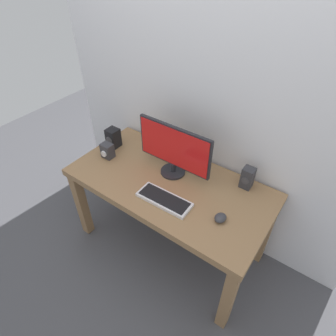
% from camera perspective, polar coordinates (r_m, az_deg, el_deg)
% --- Properties ---
extents(ground_plane, '(6.00, 6.00, 0.00)m').
position_cam_1_polar(ground_plane, '(2.54, 0.21, -14.83)').
color(ground_plane, '#4C4C51').
extents(wall_back, '(2.51, 0.04, 3.00)m').
position_cam_1_polar(wall_back, '(1.89, 8.03, 21.88)').
color(wall_back, silver).
rests_on(wall_back, ground_plane).
extents(desk, '(1.45, 0.73, 0.73)m').
position_cam_1_polar(desk, '(2.06, 0.25, -4.78)').
color(desk, '#936D47').
rests_on(desk, ground_plane).
extents(monitor, '(0.57, 0.18, 0.38)m').
position_cam_1_polar(monitor, '(1.94, 1.21, 3.81)').
color(monitor, '#232328').
rests_on(monitor, desk).
extents(keyboard_primary, '(0.37, 0.15, 0.03)m').
position_cam_1_polar(keyboard_primary, '(1.85, -0.77, -6.38)').
color(keyboard_primary, silver).
rests_on(keyboard_primary, desk).
extents(mouse, '(0.08, 0.09, 0.04)m').
position_cam_1_polar(mouse, '(1.77, 10.53, -9.86)').
color(mouse, '#333338').
rests_on(mouse, desk).
extents(speaker_right, '(0.08, 0.08, 0.16)m').
position_cam_1_polar(speaker_right, '(1.98, 15.74, -1.91)').
color(speaker_right, '#333338').
rests_on(speaker_right, desk).
extents(speaker_left, '(0.09, 0.10, 0.16)m').
position_cam_1_polar(speaker_left, '(2.32, -10.98, 6.00)').
color(speaker_left, black).
rests_on(speaker_left, desk).
extents(audio_controller, '(0.09, 0.08, 0.12)m').
position_cam_1_polar(audio_controller, '(2.22, -12.14, 3.43)').
color(audio_controller, '#333338').
rests_on(audio_controller, desk).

